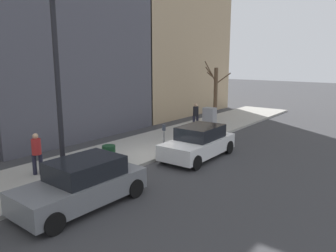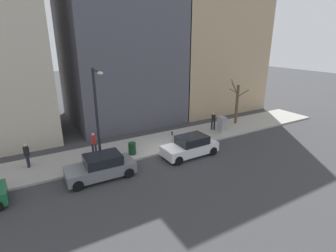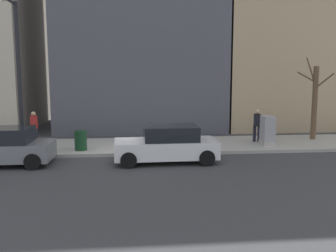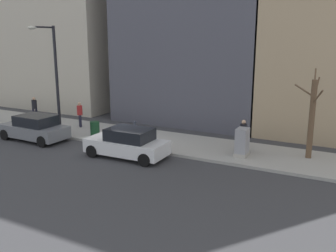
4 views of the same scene
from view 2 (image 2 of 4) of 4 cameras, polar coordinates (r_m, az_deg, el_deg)
name	(u,v)px [view 2 (image 2 of 4)]	position (r m, az deg, el deg)	size (l,w,h in m)	color
ground_plane	(168,153)	(20.20, -0.02, -5.90)	(120.00, 120.00, 0.00)	#38383A
sidewalk	(156,143)	(21.78, -2.68, -3.82)	(4.00, 36.00, 0.15)	#9E9B93
parked_car_white	(190,146)	(19.61, 4.86, -4.41)	(1.99, 4.24, 1.52)	white
parked_car_grey	(101,167)	(17.08, -14.37, -8.61)	(1.98, 4.23, 1.52)	slate
parking_meter	(172,138)	(20.48, 0.90, -2.58)	(0.14, 0.10, 1.35)	slate
utility_box	(222,125)	(24.46, 11.59, 0.30)	(0.83, 0.61, 1.43)	#A8A399
streetlamp	(97,110)	(17.26, -15.12, 3.31)	(1.97, 0.32, 6.50)	black
bare_tree	(237,103)	(27.02, 14.74, 4.86)	(1.91, 1.46, 4.35)	brown
trash_bin	(132,148)	(19.67, -7.81, -4.87)	(0.56, 0.56, 0.90)	#14381E
pedestrian_near_meter	(213,120)	(24.90, 9.85, 1.31)	(0.36, 0.36, 1.66)	#1E1E2D
pedestrian_midblock	(94,142)	(20.10, -15.86, -3.41)	(0.36, 0.36, 1.66)	#1E1E2D
pedestrian_far_corner	(27,154)	(19.81, -28.39, -5.37)	(0.40, 0.36, 1.66)	#1E1E2D
office_tower_left	(203,12)	(34.16, 7.64, 23.43)	(11.42, 11.42, 22.65)	tan
office_block_center	(118,27)	(28.40, -10.90, 20.46)	(10.58, 10.58, 18.88)	#4C4C56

